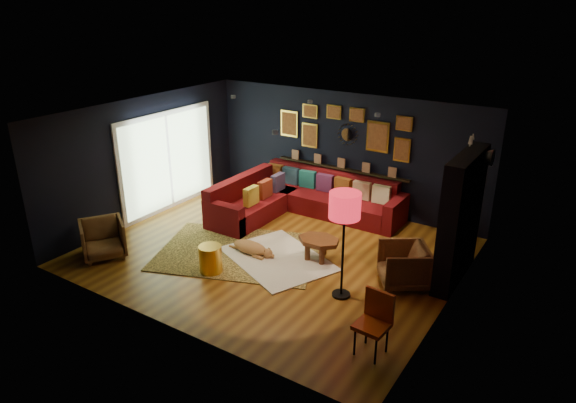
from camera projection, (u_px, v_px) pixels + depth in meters
The scene contains 20 objects.
floor at pixel (274, 252), 9.65m from camera, with size 6.50×6.50×0.00m, color #8B591A.
room_walls at pixel (273, 172), 9.06m from camera, with size 6.50×6.50×6.50m.
sectional at pixel (297, 200), 11.25m from camera, with size 3.41×2.69×0.86m.
ledge at pixel (341, 169), 11.40m from camera, with size 3.20×0.12×0.04m, color black.
gallery_wall at pixel (343, 129), 11.11m from camera, with size 3.15×0.04×1.02m.
sunburst_mirror at pixel (348, 135), 11.10m from camera, with size 0.47×0.16×0.47m.
fireplace at pixel (460, 223), 8.42m from camera, with size 0.31×1.60×2.20m.
deer_head at pixel (479, 156), 8.41m from camera, with size 0.50×0.28×0.45m.
sliding_door at pixel (169, 161), 11.33m from camera, with size 0.06×2.80×2.20m.
ceiling_spots at pixel (297, 110), 9.33m from camera, with size 3.30×2.50×0.06m.
shag_rug at pixel (278, 259), 9.38m from camera, with size 1.99×1.45×0.03m, color silver.
leopard_rug at pixel (239, 252), 9.64m from camera, with size 2.93×2.09×0.02m, color gold.
coffee_table at pixel (319, 243), 9.25m from camera, with size 0.80×0.61×0.40m.
pouf at pixel (250, 210), 11.00m from camera, with size 0.56×0.56×0.36m, color maroon.
armchair_left at pixel (103, 237), 9.38m from camera, with size 0.74×0.70×0.76m, color #B27038.
armchair_right at pixel (404, 264), 8.44m from camera, with size 0.75×0.70×0.77m, color #B27038.
gold_stool at pixel (211, 259), 8.87m from camera, with size 0.40×0.40×0.50m, color gold.
orange_chair at pixel (375, 318), 6.78m from camera, with size 0.45×0.45×0.89m.
floor_lamp at pixel (345, 210), 7.70m from camera, with size 0.49×0.49×1.77m.
dog at pixel (250, 245), 9.54m from camera, with size 1.01×0.50×0.32m, color #B1834B, non-canonical shape.
Camera 1 is at (4.89, -7.09, 4.47)m, focal length 32.00 mm.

